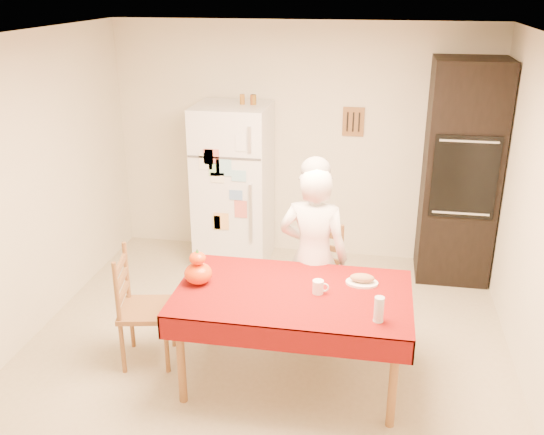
% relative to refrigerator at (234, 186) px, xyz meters
% --- Properties ---
extents(floor, '(4.50, 4.50, 0.00)m').
position_rel_refrigerator_xyz_m(floor, '(0.65, -1.88, -0.85)').
color(floor, tan).
rests_on(floor, ground).
extents(room_shell, '(4.02, 4.52, 2.51)m').
position_rel_refrigerator_xyz_m(room_shell, '(0.65, -1.88, 0.77)').
color(room_shell, beige).
rests_on(room_shell, ground).
extents(refrigerator, '(0.75, 0.74, 1.70)m').
position_rel_refrigerator_xyz_m(refrigerator, '(0.00, 0.00, 0.00)').
color(refrigerator, white).
rests_on(refrigerator, floor).
extents(oven_cabinet, '(0.70, 0.62, 2.20)m').
position_rel_refrigerator_xyz_m(oven_cabinet, '(2.28, 0.05, 0.25)').
color(oven_cabinet, black).
rests_on(oven_cabinet, floor).
extents(dining_table, '(1.70, 1.00, 0.76)m').
position_rel_refrigerator_xyz_m(dining_table, '(0.93, -2.03, -0.16)').
color(dining_table, brown).
rests_on(dining_table, floor).
extents(chair_far, '(0.51, 0.50, 0.95)m').
position_rel_refrigerator_xyz_m(chair_far, '(1.01, -1.20, -0.34)').
color(chair_far, brown).
rests_on(chair_far, floor).
extents(chair_left, '(0.48, 0.49, 0.95)m').
position_rel_refrigerator_xyz_m(chair_left, '(-0.30, -1.97, -0.34)').
color(chair_left, brown).
rests_on(chair_left, floor).
extents(seated_woman, '(0.60, 0.43, 1.56)m').
position_rel_refrigerator_xyz_m(seated_woman, '(1.01, -1.46, -0.07)').
color(seated_woman, white).
rests_on(seated_woman, floor).
extents(coffee_mug, '(0.08, 0.08, 0.10)m').
position_rel_refrigerator_xyz_m(coffee_mug, '(1.11, -2.01, -0.04)').
color(coffee_mug, white).
rests_on(coffee_mug, dining_table).
extents(pumpkin_lower, '(0.21, 0.21, 0.16)m').
position_rel_refrigerator_xyz_m(pumpkin_lower, '(0.22, -2.02, -0.01)').
color(pumpkin_lower, '#CD4904').
rests_on(pumpkin_lower, dining_table).
extents(pumpkin_upper, '(0.12, 0.12, 0.09)m').
position_rel_refrigerator_xyz_m(pumpkin_upper, '(0.22, -2.02, 0.11)').
color(pumpkin_upper, '#C55504').
rests_on(pumpkin_upper, pumpkin_lower).
extents(wine_glass, '(0.07, 0.07, 0.18)m').
position_rel_refrigerator_xyz_m(wine_glass, '(1.54, -2.32, -0.00)').
color(wine_glass, silver).
rests_on(wine_glass, dining_table).
extents(bread_plate, '(0.24, 0.24, 0.02)m').
position_rel_refrigerator_xyz_m(bread_plate, '(1.42, -1.82, -0.08)').
color(bread_plate, white).
rests_on(bread_plate, dining_table).
extents(bread_loaf, '(0.18, 0.10, 0.06)m').
position_rel_refrigerator_xyz_m(bread_loaf, '(1.42, -1.82, -0.04)').
color(bread_loaf, '#A78A52').
rests_on(bread_loaf, bread_plate).
extents(spice_jar_left, '(0.05, 0.05, 0.10)m').
position_rel_refrigerator_xyz_m(spice_jar_left, '(0.10, 0.05, 0.90)').
color(spice_jar_left, '#975E1B').
rests_on(spice_jar_left, refrigerator).
extents(spice_jar_mid, '(0.05, 0.05, 0.10)m').
position_rel_refrigerator_xyz_m(spice_jar_mid, '(0.21, 0.05, 0.90)').
color(spice_jar_mid, brown).
rests_on(spice_jar_mid, refrigerator).
extents(spice_jar_right, '(0.05, 0.05, 0.10)m').
position_rel_refrigerator_xyz_m(spice_jar_right, '(0.22, 0.05, 0.90)').
color(spice_jar_right, brown).
rests_on(spice_jar_right, refrigerator).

